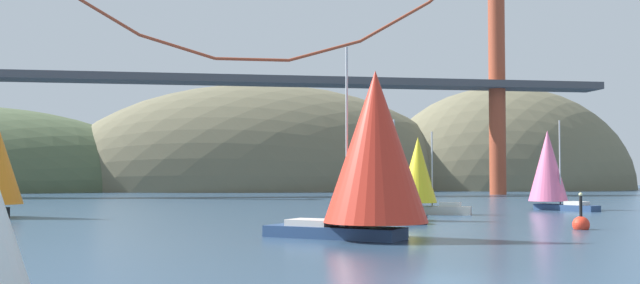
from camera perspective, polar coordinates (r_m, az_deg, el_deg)
ground_plane at (r=25.89m, az=9.15°, el=-10.48°), size 360.00×360.00×0.00m
headland_center at (r=159.92m, az=-4.43°, el=-3.70°), size 88.92×44.00×45.50m
headland_right at (r=173.29m, az=14.04°, el=-3.54°), size 59.43×44.00×46.54m
suspension_bridge at (r=120.73m, az=-5.23°, el=5.38°), size 119.32×6.00×43.05m
sailboat_scarlet_sail at (r=40.81m, az=4.11°, el=-0.65°), size 9.99×8.92×10.75m
sailboat_yellow_sail at (r=66.41m, az=7.70°, el=-2.41°), size 6.69×4.86×7.31m
sailboat_green_sail at (r=57.37m, az=5.22°, el=-2.14°), size 4.19×7.39×7.71m
sailboat_pink_spinnaker at (r=77.40m, az=17.19°, el=-1.94°), size 5.85×7.65×8.85m
channel_buoy at (r=51.16m, az=19.42°, el=-5.94°), size 1.10×1.10×2.64m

